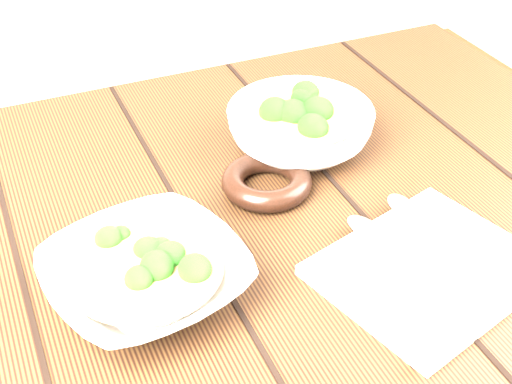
% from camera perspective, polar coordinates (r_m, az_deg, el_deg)
% --- Properties ---
extents(table, '(1.20, 0.80, 0.75)m').
position_cam_1_polar(table, '(0.93, -3.33, -8.69)').
color(table, black).
rests_on(table, ground).
extents(soup_bowl_front, '(0.24, 0.24, 0.06)m').
position_cam_1_polar(soup_bowl_front, '(0.76, -8.78, -6.66)').
color(soup_bowl_front, silver).
rests_on(soup_bowl_front, table).
extents(soup_bowl_back, '(0.26, 0.26, 0.07)m').
position_cam_1_polar(soup_bowl_back, '(0.98, 3.54, 5.17)').
color(soup_bowl_back, silver).
rests_on(soup_bowl_back, table).
extents(trivet, '(0.12, 0.12, 0.03)m').
position_cam_1_polar(trivet, '(0.90, 0.86, 0.86)').
color(trivet, black).
rests_on(trivet, table).
extents(napkin, '(0.27, 0.24, 0.01)m').
position_cam_1_polar(napkin, '(0.81, 13.67, -6.04)').
color(napkin, beige).
rests_on(napkin, table).
extents(spoon_left, '(0.06, 0.19, 0.01)m').
position_cam_1_polar(spoon_left, '(0.82, 10.53, -4.17)').
color(spoon_left, '#B9B6A3').
rests_on(spoon_left, napkin).
extents(spoon_right, '(0.03, 0.19, 0.01)m').
position_cam_1_polar(spoon_right, '(0.85, 12.94, -2.56)').
color(spoon_right, '#B9B6A3').
rests_on(spoon_right, napkin).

